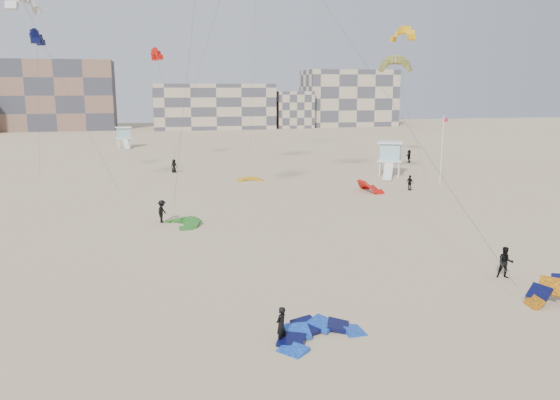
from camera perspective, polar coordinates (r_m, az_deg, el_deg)
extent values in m
plane|color=tan|center=(25.04, 4.31, -13.60)|extent=(320.00, 320.00, 0.00)
imported|color=black|center=(23.67, 0.11, -12.95)|extent=(0.70, 0.69, 1.63)
imported|color=black|center=(33.79, 22.49, -6.07)|extent=(1.09, 0.98, 1.84)
imported|color=black|center=(45.06, -12.22, -1.17)|extent=(1.11, 1.37, 1.86)
imported|color=black|center=(59.74, 13.42, 1.76)|extent=(0.73, 1.04, 1.64)
imported|color=black|center=(71.95, -11.02, 3.52)|extent=(1.00, 0.85, 1.73)
imported|color=black|center=(82.68, 13.32, 4.48)|extent=(0.92, 1.80, 1.86)
cylinder|color=#3F3F3F|center=(45.03, -9.89, 10.68)|extent=(2.51, 0.70, 18.19)
cylinder|color=#3F3F3F|center=(40.27, 10.17, 12.06)|extent=(2.92, 29.41, 20.27)
cylinder|color=#3F3F3F|center=(54.51, -20.79, 9.60)|extent=(7.10, 0.23, 16.99)
cylinder|color=#3F3F3F|center=(65.39, -8.82, 11.98)|extent=(6.49, 3.66, 20.61)
cylinder|color=#3F3F3F|center=(59.84, 13.52, 7.83)|extent=(0.45, 7.88, 12.22)
cylinder|color=#3F3F3F|center=(81.81, 12.72, 10.46)|extent=(1.34, 0.96, 17.00)
cylinder|color=#3F3F3F|center=(65.06, -23.92, 8.65)|extent=(0.62, 2.02, 14.93)
cylinder|color=#3F3F3F|center=(77.00, -2.79, 14.59)|extent=(1.75, 2.55, 27.53)
cylinder|color=#3F3F3F|center=(78.16, -11.85, 9.43)|extent=(1.88, 2.72, 14.20)
cube|color=white|center=(69.10, 11.43, 4.08)|extent=(3.96, 3.96, 0.15)
cube|color=#94C0CA|center=(68.97, 11.46, 5.00)|extent=(3.25, 3.25, 2.08)
cube|color=white|center=(68.85, 11.50, 5.93)|extent=(4.10, 4.10, 0.17)
cube|color=white|center=(66.72, 12.40, 2.91)|extent=(2.33, 3.09, 1.73)
cube|color=white|center=(104.72, -16.00, 6.21)|extent=(3.06, 3.06, 0.13)
cube|color=#94C0CA|center=(104.64, -16.03, 6.76)|extent=(2.51, 2.51, 1.86)
cube|color=white|center=(104.57, -16.06, 7.31)|extent=(3.17, 3.17, 0.15)
cube|color=white|center=(102.30, -16.03, 5.59)|extent=(1.42, 2.77, 1.54)
cylinder|color=white|center=(64.63, 16.55, 5.03)|extent=(0.10, 0.10, 7.70)
cube|color=#C81A4B|center=(64.51, 16.95, 8.00)|extent=(0.58, 0.02, 0.38)
cube|color=brown|center=(157.28, -22.09, 10.10)|extent=(28.00, 14.00, 18.00)
cube|color=tan|center=(152.60, -7.02, 9.70)|extent=(32.00, 16.00, 12.00)
cube|color=tan|center=(163.83, 7.17, 10.51)|extent=(26.00, 14.00, 16.00)
cube|color=tan|center=(154.68, 1.31, 9.43)|extent=(10.00, 10.00, 10.00)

